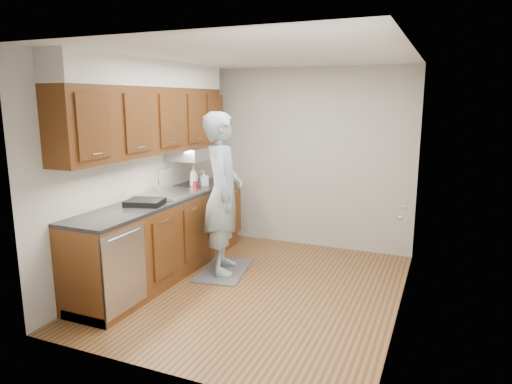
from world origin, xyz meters
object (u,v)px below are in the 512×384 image
Objects in this scene: soda_can at (195,186)px; person at (223,183)px; soap_bottle_a at (194,177)px; soap_bottle_b at (204,178)px; steel_can at (206,182)px; dish_rack at (145,202)px.

person is at bearing -21.69° from soda_can.
soap_bottle_a is 1.32× the size of soap_bottle_b.
soda_can and steel_can have the same top height.
soda_can is at bearing -82.98° from soap_bottle_b.
dish_rack is (0.03, -1.09, -0.11)m from soap_bottle_a.
person is 18.86× the size of steel_can.
soap_bottle_b reaches higher than soda_can.
person reaches higher than soap_bottle_b.
dish_rack is at bearing -93.04° from steel_can.
soap_bottle_b is (0.07, 0.13, -0.03)m from soap_bottle_a.
soap_bottle_b is at bearing 24.48° from person.
steel_can is (-0.51, 0.50, -0.10)m from person.
dish_rack is at bearing -88.46° from soap_bottle_a.
soap_bottle_a is (-0.60, 0.35, -0.02)m from person.
soap_bottle_b is at bearing 97.02° from soda_can.
person reaches higher than soda_can.
person is 5.70× the size of dish_rack.
dish_rack is (-0.07, -1.24, -0.03)m from steel_can.
soap_bottle_b reaches higher than steel_can.
steel_can is 1.24m from dish_rack.
soda_can is at bearing -54.37° from soap_bottle_a.
person reaches higher than dish_rack.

